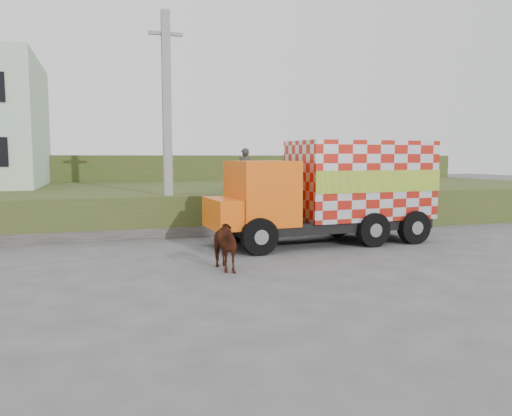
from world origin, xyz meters
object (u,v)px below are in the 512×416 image
object	(u,v)px
utility_pole	(167,124)
pedestrian	(245,170)
cargo_truck	(333,191)
cow	(220,245)

from	to	relation	value
utility_pole	pedestrian	xyz separation A→B (m)	(3.05, 0.60, -1.71)
cargo_truck	pedestrian	xyz separation A→B (m)	(-2.08, 3.54, 0.60)
cargo_truck	pedestrian	world-z (taller)	cargo_truck
utility_pole	pedestrian	distance (m)	3.54
utility_pole	cargo_truck	xyz separation A→B (m)	(5.12, -2.94, -2.31)
utility_pole	cargo_truck	size ratio (longest dim) A/B	1.02
utility_pole	cargo_truck	world-z (taller)	utility_pole
utility_pole	pedestrian	bearing A→B (deg)	11.16
cow	pedestrian	bearing A→B (deg)	61.63
utility_pole	cow	bearing A→B (deg)	-84.64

